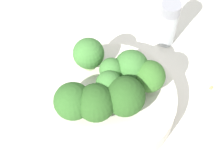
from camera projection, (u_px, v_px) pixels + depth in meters
name	position (u px, v px, depth m)	size (l,w,h in m)	color
ground_plane	(112.00, 109.00, 0.54)	(3.00, 3.00, 0.00)	silver
bowl	(112.00, 103.00, 0.53)	(0.18, 0.18, 0.04)	silver
broccoli_floret_0	(127.00, 95.00, 0.47)	(0.05, 0.05, 0.06)	#8EB770
broccoli_floret_1	(111.00, 71.00, 0.50)	(0.03, 0.03, 0.05)	#8EB770
broccoli_floret_2	(89.00, 54.00, 0.51)	(0.04, 0.04, 0.05)	#84AD66
broccoli_floret_3	(149.00, 77.00, 0.49)	(0.04, 0.04, 0.05)	#8EB770
broccoli_floret_4	(109.00, 85.00, 0.48)	(0.03, 0.03, 0.05)	#7A9E5B
broccoli_floret_5	(96.00, 103.00, 0.47)	(0.05, 0.05, 0.06)	#8EB770
broccoli_floret_6	(131.00, 67.00, 0.50)	(0.05, 0.05, 0.05)	#7A9E5B
broccoli_floret_7	(73.00, 102.00, 0.47)	(0.05, 0.05, 0.06)	#84AD66
pepper_shaker	(168.00, 23.00, 0.57)	(0.03, 0.03, 0.08)	#B2B7BC
almond_crumb_0	(163.00, 72.00, 0.58)	(0.01, 0.00, 0.01)	#AD7F4C
almond_crumb_1	(211.00, 87.00, 0.56)	(0.01, 0.00, 0.01)	tan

